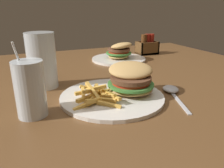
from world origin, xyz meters
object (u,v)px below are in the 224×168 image
(spoon, at_px, (171,90))
(meal_plate_far, at_px, (119,54))
(meal_plate_near, at_px, (121,87))
(condiment_caddy, at_px, (147,46))
(juice_glass, at_px, (31,92))
(beer_glass, at_px, (42,63))

(spoon, distance_m, meal_plate_far, 0.45)
(meal_plate_near, bearing_deg, meal_plate_far, 65.80)
(condiment_caddy, bearing_deg, meal_plate_far, -159.40)
(meal_plate_near, bearing_deg, spoon, -10.36)
(meal_plate_near, distance_m, meal_plate_far, 0.46)
(condiment_caddy, bearing_deg, juice_glass, -140.94)
(meal_plate_near, xyz_separation_m, condiment_caddy, (0.39, 0.50, 0.01))
(meal_plate_far, relative_size, condiment_caddy, 2.35)
(meal_plate_near, bearing_deg, condiment_caddy, 51.68)
(juice_glass, relative_size, condiment_caddy, 1.59)
(spoon, relative_size, meal_plate_far, 0.71)
(spoon, bearing_deg, beer_glass, 80.01)
(beer_glass, relative_size, condiment_caddy, 1.57)
(meal_plate_near, relative_size, spoon, 1.59)
(beer_glass, relative_size, spoon, 0.95)
(spoon, distance_m, condiment_caddy, 0.58)
(beer_glass, bearing_deg, meal_plate_far, 32.66)
(beer_glass, xyz_separation_m, spoon, (0.35, -0.20, -0.07))
(meal_plate_near, distance_m, juice_glass, 0.25)
(meal_plate_far, bearing_deg, condiment_caddy, 20.60)
(juice_glass, xyz_separation_m, condiment_caddy, (0.64, 0.52, -0.02))
(meal_plate_near, height_order, meal_plate_far, meal_plate_near)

